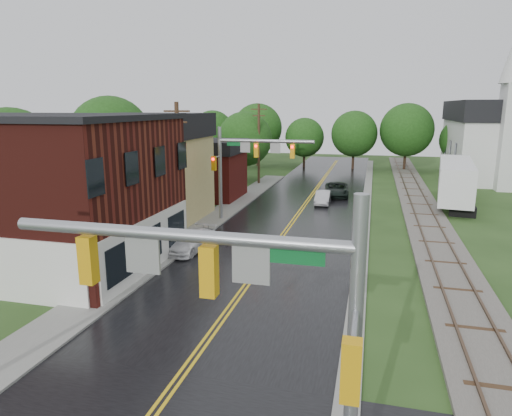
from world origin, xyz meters
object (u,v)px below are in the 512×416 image
at_px(traffic_signal_far, 247,157).
at_px(tree_left_c, 186,146).
at_px(sedan_silver, 323,198).
at_px(church, 499,131).
at_px(brick_building, 33,190).
at_px(utility_pole_b, 179,167).
at_px(tree_left_e, 246,140).
at_px(tree_left_a, 13,156).
at_px(pickup_white, 191,241).
at_px(traffic_signal_near, 246,300).
at_px(suv_dark, 336,190).
at_px(tree_left_b, 112,139).
at_px(semi_trailer, 455,179).
at_px(utility_pole_c, 259,143).

distance_m(traffic_signal_far, tree_left_c, 16.56).
bearing_deg(sedan_silver, church, 43.89).
xyz_separation_m(brick_building, utility_pole_b, (5.68, 7.00, 0.57)).
distance_m(brick_building, tree_left_e, 31.12).
height_order(church, tree_left_a, church).
bearing_deg(pickup_white, sedan_silver, 75.21).
bearing_deg(traffic_signal_near, sedan_silver, 93.40).
relative_size(suv_dark, sedan_silver, 1.36).
bearing_deg(tree_left_b, traffic_signal_near, -54.51).
bearing_deg(tree_left_c, suv_dark, -4.10).
height_order(tree_left_b, suv_dark, tree_left_b).
distance_m(sedan_silver, pickup_white, 16.99).
height_order(brick_building, church, church).
bearing_deg(tree_left_a, utility_pole_b, 0.45).
bearing_deg(traffic_signal_near, tree_left_a, 139.53).
bearing_deg(pickup_white, tree_left_c, 120.44).
bearing_deg(sedan_silver, tree_left_e, 131.01).
bearing_deg(tree_left_b, tree_left_c, 63.44).
relative_size(sedan_silver, pickup_white, 0.85).
distance_m(utility_pole_b, semi_trailer, 25.30).
xyz_separation_m(utility_pole_b, pickup_white, (2.00, -3.03, -4.09)).
bearing_deg(pickup_white, semi_trailer, 53.28).
xyz_separation_m(brick_building, semi_trailer, (25.49, 22.55, -1.84)).
xyz_separation_m(utility_pole_b, tree_left_a, (-13.05, -0.10, 0.39)).
distance_m(traffic_signal_near, pickup_white, 19.37).
distance_m(brick_building, sedan_silver, 24.47).
xyz_separation_m(church, suv_dark, (-17.57, -15.00, -5.15)).
bearing_deg(pickup_white, traffic_signal_far, 87.65).
relative_size(utility_pole_b, utility_pole_c, 1.00).
relative_size(traffic_signal_far, suv_dark, 1.48).
xyz_separation_m(suv_dark, pickup_white, (-7.23, -19.76, -0.06)).
xyz_separation_m(tree_left_a, semi_trailer, (32.86, 15.65, -2.80)).
height_order(tree_left_c, sedan_silver, tree_left_c).
bearing_deg(suv_dark, pickup_white, -114.36).
height_order(utility_pole_b, suv_dark, utility_pole_b).
height_order(church, traffic_signal_far, church).
height_order(brick_building, suv_dark, brick_building).
bearing_deg(traffic_signal_near, suv_dark, 91.63).
height_order(church, suv_dark, church).
xyz_separation_m(traffic_signal_far, sedan_silver, (5.00, 7.74, -4.37)).
relative_size(tree_left_b, tree_left_c, 1.27).
xyz_separation_m(tree_left_c, tree_left_e, (5.00, 6.00, 0.30)).
relative_size(utility_pole_c, suv_dark, 1.81).
relative_size(traffic_signal_near, utility_pole_c, 0.82).
relative_size(brick_building, tree_left_c, 1.87).
relative_size(brick_building, sedan_silver, 3.91).
distance_m(traffic_signal_near, tree_left_c, 41.67).
relative_size(church, traffic_signal_near, 2.72).
height_order(traffic_signal_far, suv_dark, traffic_signal_far).
relative_size(tree_left_b, suv_dark, 1.95).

